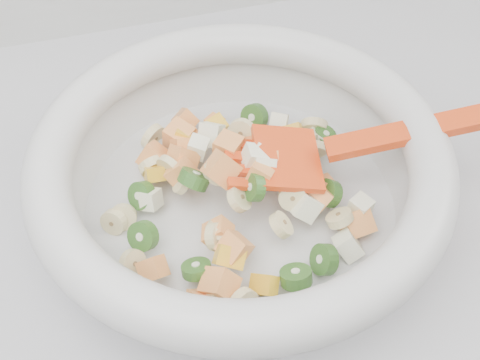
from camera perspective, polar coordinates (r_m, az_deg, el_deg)
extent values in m
cube|color=#A8A8AE|center=(0.99, 5.34, -15.96)|extent=(2.00, 0.60, 0.90)
cylinder|color=silver|center=(0.55, 0.00, -2.63)|extent=(0.29, 0.29, 0.02)
torus|color=silver|center=(0.50, 0.00, 2.28)|extent=(0.36, 0.36, 0.04)
cylinder|color=#CAC887|center=(0.51, 4.97, -1.63)|extent=(0.03, 0.02, 0.03)
cylinder|color=#CAC887|center=(0.53, -11.01, -3.47)|extent=(0.03, 0.02, 0.03)
cylinder|color=#CAC887|center=(0.49, -2.20, -5.39)|extent=(0.03, 0.03, 0.03)
cylinder|color=#CAC887|center=(0.50, -10.14, -7.78)|extent=(0.03, 0.03, 0.03)
cylinder|color=#CAC887|center=(0.57, 7.00, 2.90)|extent=(0.03, 0.02, 0.03)
cylinder|color=#CAC887|center=(0.50, -1.84, -4.93)|extent=(0.02, 0.03, 0.03)
cylinder|color=#CAC887|center=(0.56, 0.13, 4.55)|extent=(0.03, 0.03, 0.03)
cylinder|color=#CAC887|center=(0.56, -8.21, 1.35)|extent=(0.03, 0.02, 0.03)
cylinder|color=#CAC887|center=(0.53, -5.48, -0.15)|extent=(0.03, 0.03, 0.03)
cylinder|color=#CAC887|center=(0.52, 9.44, -3.57)|extent=(0.03, 0.03, 0.02)
cylinder|color=#CAC887|center=(0.50, -0.07, -1.79)|extent=(0.03, 0.03, 0.03)
cylinder|color=#CAC887|center=(0.53, -11.87, -3.91)|extent=(0.03, 0.03, 0.03)
cylinder|color=#CAC887|center=(0.60, -8.24, 4.06)|extent=(0.03, 0.02, 0.04)
cylinder|color=#CAC887|center=(0.50, 3.94, -4.26)|extent=(0.03, 0.03, 0.03)
cylinder|color=#CAC887|center=(0.57, 6.26, 3.36)|extent=(0.03, 0.03, 0.04)
cylinder|color=#CAC887|center=(0.54, -6.62, 1.08)|extent=(0.02, 0.03, 0.04)
cylinder|color=#CAC887|center=(0.47, 0.28, -11.72)|extent=(0.04, 0.03, 0.04)
cylinder|color=#CAC887|center=(0.48, -3.01, -11.27)|extent=(0.03, 0.03, 0.03)
cylinder|color=#CAC887|center=(0.52, -2.17, 0.75)|extent=(0.03, 0.03, 0.02)
cylinder|color=#CAC887|center=(0.60, 7.05, 5.01)|extent=(0.03, 0.03, 0.03)
cube|color=#F18F4C|center=(0.54, 8.01, -0.74)|extent=(0.02, 0.02, 0.02)
cube|color=#F18F4C|center=(0.51, -1.79, 1.03)|extent=(0.04, 0.04, 0.04)
cube|color=#F18F4C|center=(0.58, -5.81, 4.12)|extent=(0.03, 0.04, 0.03)
cube|color=#F18F4C|center=(0.47, -1.94, -9.87)|extent=(0.04, 0.03, 0.04)
cube|color=#F18F4C|center=(0.58, -5.10, 3.95)|extent=(0.03, 0.03, 0.03)
cube|color=#F18F4C|center=(0.53, -1.08, 3.20)|extent=(0.03, 0.03, 0.02)
cube|color=#F18F4C|center=(0.52, 7.53, -1.67)|extent=(0.03, 0.03, 0.03)
cube|color=#F18F4C|center=(0.51, 1.95, 0.56)|extent=(0.03, 0.03, 0.02)
cube|color=#F18F4C|center=(0.55, 1.71, 3.38)|extent=(0.03, 0.03, 0.03)
cube|color=#F18F4C|center=(0.58, -3.05, 4.31)|extent=(0.03, 0.02, 0.03)
cube|color=#F18F4C|center=(0.48, -0.52, -6.43)|extent=(0.03, 0.03, 0.03)
cube|color=#F18F4C|center=(0.50, -2.08, -5.07)|extent=(0.03, 0.03, 0.03)
cube|color=#F18F4C|center=(0.61, -5.21, 5.65)|extent=(0.03, 0.03, 0.03)
cube|color=#F18F4C|center=(0.53, 11.02, -4.11)|extent=(0.03, 0.03, 0.03)
cube|color=#F18F4C|center=(0.53, -5.58, 0.64)|extent=(0.03, 0.03, 0.03)
cube|color=#F18F4C|center=(0.56, -8.12, 2.10)|extent=(0.04, 0.03, 0.04)
cube|color=#F18F4C|center=(0.60, -2.52, 5.29)|extent=(0.03, 0.02, 0.02)
cube|color=#F18F4C|center=(0.49, -8.25, -8.35)|extent=(0.03, 0.03, 0.03)
cube|color=#F18F4C|center=(0.48, -3.72, -11.72)|extent=(0.03, 0.03, 0.03)
cube|color=#F18F4C|center=(0.55, -5.45, 2.05)|extent=(0.03, 0.03, 0.04)
cube|color=#F18F4C|center=(0.56, 4.96, 2.88)|extent=(0.03, 0.03, 0.03)
cube|color=#F18F4C|center=(0.52, 2.74, 1.36)|extent=(0.03, 0.02, 0.02)
cube|color=#F18F4C|center=(0.56, -5.14, 2.82)|extent=(0.03, 0.03, 0.04)
cylinder|color=#54AF3A|center=(0.52, -4.39, 0.07)|extent=(0.04, 0.04, 0.03)
cylinder|color=#54AF3A|center=(0.51, -9.18, -5.27)|extent=(0.03, 0.03, 0.03)
cylinder|color=#54AF3A|center=(0.49, -4.15, -8.42)|extent=(0.02, 0.03, 0.02)
cylinder|color=#54AF3A|center=(0.59, 7.97, 4.10)|extent=(0.03, 0.03, 0.02)
cylinder|color=#54AF3A|center=(0.50, 7.97, -7.48)|extent=(0.02, 0.04, 0.04)
cylinder|color=#54AF3A|center=(0.50, 1.39, -0.72)|extent=(0.02, 0.03, 0.03)
cylinder|color=#54AF3A|center=(0.54, -9.28, -1.46)|extent=(0.03, 0.03, 0.03)
cylinder|color=#54AF3A|center=(0.55, 3.32, 3.37)|extent=(0.03, 0.02, 0.03)
cylinder|color=#54AF3A|center=(0.61, 1.38, 6.00)|extent=(0.03, 0.04, 0.03)
cylinder|color=#54AF3A|center=(0.53, 8.37, -1.26)|extent=(0.03, 0.03, 0.03)
cylinder|color=#54AF3A|center=(0.48, 5.33, -9.14)|extent=(0.03, 0.03, 0.02)
cube|color=white|center=(0.51, 2.31, 1.12)|extent=(0.02, 0.03, 0.03)
cube|color=white|center=(0.52, 6.17, -2.47)|extent=(0.03, 0.03, 0.03)
cube|color=white|center=(0.55, 4.96, 1.96)|extent=(0.03, 0.03, 0.03)
cube|color=white|center=(0.57, -2.77, 4.30)|extent=(0.03, 0.03, 0.03)
cube|color=white|center=(0.52, 1.76, 1.97)|extent=(0.03, 0.03, 0.03)
cube|color=white|center=(0.59, 3.72, 5.55)|extent=(0.03, 0.03, 0.02)
cube|color=white|center=(0.55, -4.03, 3.10)|extent=(0.03, 0.03, 0.02)
cube|color=white|center=(0.53, 11.35, -2.53)|extent=(0.02, 0.02, 0.02)
cube|color=white|center=(0.52, 1.45, 2.15)|extent=(0.03, 0.02, 0.02)
cube|color=white|center=(0.57, 4.53, 3.23)|extent=(0.03, 0.02, 0.02)
cube|color=white|center=(0.53, -8.44, -1.82)|extent=(0.02, 0.03, 0.02)
cube|color=white|center=(0.59, 7.05, 3.69)|extent=(0.03, 0.03, 0.03)
cube|color=white|center=(0.51, 10.20, -6.15)|extent=(0.03, 0.03, 0.03)
cube|color=gold|center=(0.59, -2.42, 5.09)|extent=(0.03, 0.03, 0.02)
cube|color=gold|center=(0.58, 5.12, 4.06)|extent=(0.02, 0.03, 0.03)
cube|color=gold|center=(0.48, -1.00, -7.33)|extent=(0.03, 0.03, 0.03)
cube|color=gold|center=(0.55, 4.53, 2.59)|extent=(0.02, 0.02, 0.02)
cube|color=gold|center=(0.57, -5.38, 4.29)|extent=(0.03, 0.03, 0.02)
cube|color=gold|center=(0.48, 2.28, -9.91)|extent=(0.03, 0.03, 0.03)
cube|color=gold|center=(0.55, -8.15, 0.66)|extent=(0.02, 0.03, 0.03)
cube|color=red|center=(0.52, 4.51, 2.08)|extent=(0.07, 0.08, 0.02)
cube|color=red|center=(0.53, -0.08, 3.34)|extent=(0.03, 0.02, 0.01)
cube|color=red|center=(0.52, 0.09, 2.14)|extent=(0.03, 0.02, 0.01)
cube|color=red|center=(0.51, 0.26, 0.90)|extent=(0.03, 0.02, 0.01)
cube|color=red|center=(0.50, 0.45, -0.40)|extent=(0.03, 0.02, 0.01)
cube|color=red|center=(0.54, 19.08, 5.04)|extent=(0.21, 0.06, 0.05)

